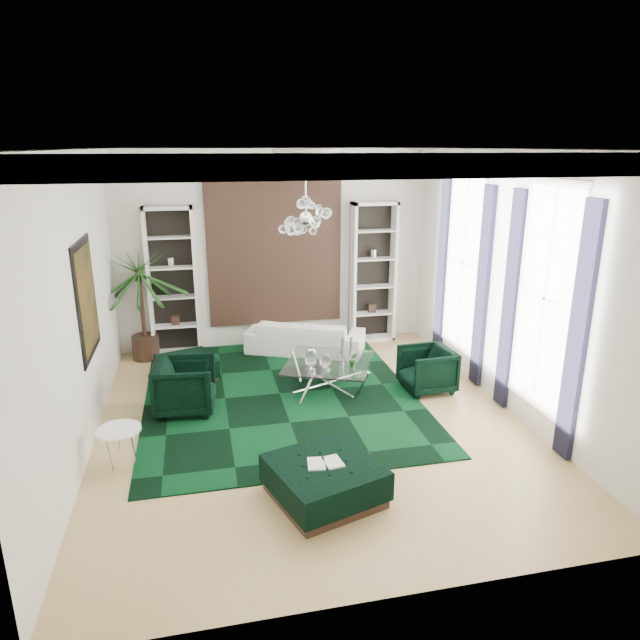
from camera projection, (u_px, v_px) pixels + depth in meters
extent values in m
cube|color=tan|center=(311.00, 421.00, 8.32)|extent=(6.00, 7.00, 0.02)
cube|color=white|center=(310.00, 148.00, 7.20)|extent=(6.00, 7.00, 0.02)
cube|color=silver|center=(274.00, 250.00, 11.04)|extent=(6.00, 0.02, 3.80)
cube|color=silver|center=(399.00, 403.00, 4.48)|extent=(6.00, 0.02, 3.80)
cube|color=silver|center=(75.00, 307.00, 7.14)|extent=(0.02, 7.00, 3.80)
cube|color=silver|center=(511.00, 283.00, 8.38)|extent=(0.02, 7.00, 3.80)
cylinder|color=white|center=(305.00, 151.00, 7.49)|extent=(0.90, 0.90, 0.05)
cube|color=black|center=(275.00, 250.00, 10.99)|extent=(2.50, 0.06, 2.80)
cube|color=black|center=(87.00, 299.00, 7.72)|extent=(0.04, 1.30, 1.60)
cube|color=white|center=(545.00, 299.00, 7.53)|extent=(0.03, 1.10, 2.90)
cube|color=black|center=(578.00, 335.00, 6.87)|extent=(0.07, 0.30, 3.25)
cube|color=black|center=(510.00, 302.00, 8.33)|extent=(0.07, 0.30, 3.25)
cube|color=white|center=(464.00, 263.00, 9.77)|extent=(0.03, 1.10, 2.90)
cube|color=black|center=(482.00, 288.00, 9.11)|extent=(0.07, 0.30, 3.25)
cube|color=black|center=(442.00, 269.00, 10.57)|extent=(0.07, 0.30, 3.25)
cube|color=black|center=(280.00, 394.00, 9.17)|extent=(4.20, 5.00, 0.02)
imported|color=white|center=(305.00, 336.00, 10.95)|extent=(2.37, 1.70, 0.65)
imported|color=black|center=(185.00, 386.00, 8.50)|extent=(0.96, 0.94, 0.80)
imported|color=black|center=(427.00, 369.00, 9.24)|extent=(0.83, 0.81, 0.72)
cube|color=black|center=(187.00, 368.00, 9.73)|extent=(1.10, 1.10, 0.39)
cube|color=black|center=(325.00, 481.00, 6.41)|extent=(1.40, 1.40, 0.44)
cube|color=white|center=(325.00, 462.00, 6.35)|extent=(0.40, 0.27, 0.03)
cylinder|color=white|center=(121.00, 449.00, 7.02)|extent=(0.68, 0.68, 0.52)
imported|color=#1E4D17|center=(353.00, 360.00, 9.05)|extent=(0.16, 0.14, 0.24)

